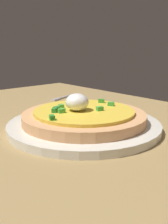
% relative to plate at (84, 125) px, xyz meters
% --- Properties ---
extents(dining_table, '(1.21, 0.87, 0.02)m').
position_rel_plate_xyz_m(dining_table, '(-0.06, 0.09, -0.02)').
color(dining_table, '#9A7D4C').
rests_on(dining_table, ground).
extents(plate, '(0.30, 0.30, 0.01)m').
position_rel_plate_xyz_m(plate, '(0.00, 0.00, 0.00)').
color(plate, silver).
rests_on(plate, dining_table).
extents(pizza, '(0.24, 0.24, 0.06)m').
position_rel_plate_xyz_m(pizza, '(0.00, 0.00, 0.02)').
color(pizza, tan).
rests_on(pizza, plate).
extents(fork, '(0.04, 0.10, 0.00)m').
position_rel_plate_xyz_m(fork, '(0.27, -0.15, -0.00)').
color(fork, '#B7B7BC').
rests_on(fork, dining_table).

